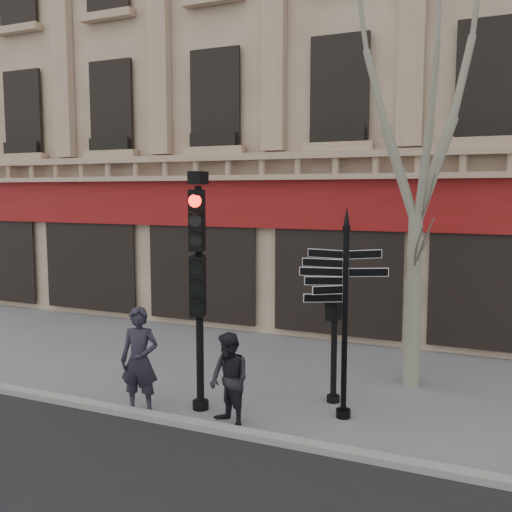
{
  "coord_description": "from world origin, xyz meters",
  "views": [
    {
      "loc": [
        3.94,
        -9.34,
        3.91
      ],
      "look_at": [
        -0.41,
        0.6,
        2.69
      ],
      "focal_mm": 40.0,
      "sensor_mm": 36.0,
      "label": 1
    }
  ],
  "objects_px": {
    "fingerpost": "(346,277)",
    "traffic_signal_secondary": "(335,308)",
    "traffic_signal_main": "(199,262)",
    "plane_tree": "(420,85)",
    "pedestrian_b": "(229,380)",
    "pedestrian_a": "(140,360)"
  },
  "relations": [
    {
      "from": "plane_tree",
      "to": "pedestrian_b",
      "type": "relative_size",
      "value": 5.36
    },
    {
      "from": "pedestrian_a",
      "to": "pedestrian_b",
      "type": "xyz_separation_m",
      "value": [
        1.71,
        0.11,
        -0.16
      ]
    },
    {
      "from": "fingerpost",
      "to": "pedestrian_b",
      "type": "relative_size",
      "value": 2.32
    },
    {
      "from": "pedestrian_a",
      "to": "traffic_signal_main",
      "type": "bearing_deg",
      "value": 19.12
    },
    {
      "from": "traffic_signal_main",
      "to": "fingerpost",
      "type": "bearing_deg",
      "value": -3.96
    },
    {
      "from": "traffic_signal_main",
      "to": "traffic_signal_secondary",
      "type": "distance_m",
      "value": 2.64
    },
    {
      "from": "traffic_signal_secondary",
      "to": "plane_tree",
      "type": "xyz_separation_m",
      "value": [
        1.19,
        1.54,
        4.18
      ]
    },
    {
      "from": "plane_tree",
      "to": "pedestrian_a",
      "type": "xyz_separation_m",
      "value": [
        -4.2,
        -3.42,
        -5.01
      ]
    },
    {
      "from": "plane_tree",
      "to": "pedestrian_a",
      "type": "distance_m",
      "value": 7.38
    },
    {
      "from": "traffic_signal_main",
      "to": "traffic_signal_secondary",
      "type": "xyz_separation_m",
      "value": [
        2.1,
        1.31,
        -0.92
      ]
    },
    {
      "from": "fingerpost",
      "to": "traffic_signal_main",
      "type": "relative_size",
      "value": 0.86
    },
    {
      "from": "fingerpost",
      "to": "pedestrian_b",
      "type": "bearing_deg",
      "value": -162.44
    },
    {
      "from": "traffic_signal_main",
      "to": "pedestrian_b",
      "type": "height_order",
      "value": "traffic_signal_main"
    },
    {
      "from": "fingerpost",
      "to": "traffic_signal_main",
      "type": "distance_m",
      "value": 2.57
    },
    {
      "from": "traffic_signal_main",
      "to": "pedestrian_b",
      "type": "relative_size",
      "value": 2.69
    },
    {
      "from": "fingerpost",
      "to": "plane_tree",
      "type": "distance_m",
      "value": 4.2
    },
    {
      "from": "fingerpost",
      "to": "traffic_signal_main",
      "type": "bearing_deg",
      "value": 178.66
    },
    {
      "from": "fingerpost",
      "to": "traffic_signal_secondary",
      "type": "relative_size",
      "value": 1.44
    },
    {
      "from": "pedestrian_b",
      "to": "plane_tree",
      "type": "bearing_deg",
      "value": 82.41
    },
    {
      "from": "plane_tree",
      "to": "pedestrian_b",
      "type": "bearing_deg",
      "value": -126.94
    },
    {
      "from": "pedestrian_b",
      "to": "traffic_signal_main",
      "type": "bearing_deg",
      "value": 179.99
    },
    {
      "from": "plane_tree",
      "to": "traffic_signal_main",
      "type": "bearing_deg",
      "value": -139.12
    }
  ]
}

